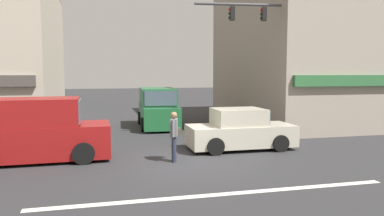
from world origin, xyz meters
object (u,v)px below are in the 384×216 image
at_px(utility_pole_far_right, 298,55).
at_px(sedan_waiting_far, 240,131).
at_px(van_crossing_leftbound, 158,109).
at_px(pedestrian_mid_crossing, 174,133).
at_px(traffic_light_mast, 279,46).
at_px(van_parked_curbside, 36,131).

bearing_deg(utility_pole_far_right, sedan_waiting_far, -137.26).
relative_size(van_crossing_leftbound, pedestrian_mid_crossing, 2.81).
distance_m(utility_pole_far_right, pedestrian_mid_crossing, 10.49).
height_order(utility_pole_far_right, van_crossing_leftbound, utility_pole_far_right).
height_order(traffic_light_mast, van_crossing_leftbound, traffic_light_mast).
distance_m(sedan_waiting_far, pedestrian_mid_crossing, 3.22).
xyz_separation_m(utility_pole_far_right, van_crossing_leftbound, (-7.27, 1.99, -2.87)).
relative_size(traffic_light_mast, van_crossing_leftbound, 1.32).
bearing_deg(traffic_light_mast, van_parked_curbside, -167.07).
bearing_deg(pedestrian_mid_crossing, sedan_waiting_far, 25.83).
relative_size(sedan_waiting_far, pedestrian_mid_crossing, 2.47).
height_order(van_crossing_leftbound, pedestrian_mid_crossing, van_crossing_leftbound).
height_order(traffic_light_mast, sedan_waiting_far, traffic_light_mast).
bearing_deg(pedestrian_mid_crossing, utility_pole_far_right, 37.42).
bearing_deg(van_crossing_leftbound, traffic_light_mast, -43.90).
distance_m(van_parked_curbside, sedan_waiting_far, 7.35).
bearing_deg(utility_pole_far_right, pedestrian_mid_crossing, -142.58).
xyz_separation_m(traffic_light_mast, van_crossing_leftbound, (-4.78, 4.60, -3.17)).
bearing_deg(sedan_waiting_far, pedestrian_mid_crossing, -154.17).
relative_size(utility_pole_far_right, pedestrian_mid_crossing, 4.46).
bearing_deg(utility_pole_far_right, traffic_light_mast, -133.59).
bearing_deg(traffic_light_mast, pedestrian_mid_crossing, -147.54).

